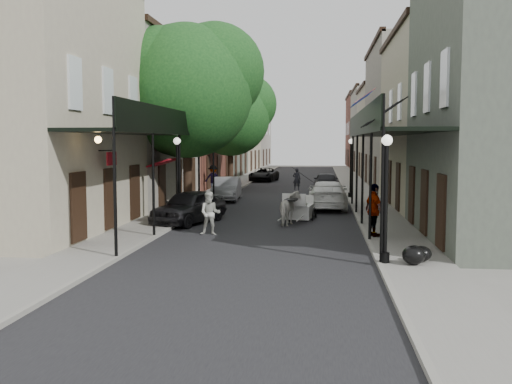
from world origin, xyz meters
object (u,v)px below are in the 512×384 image
(lamppost_right_near, at_px, (386,197))
(carriage, at_px, (300,199))
(horse, at_px, (291,209))
(car_left_mid, at_px, (227,189))
(pedestrian_walking, at_px, (210,213))
(pedestrian_sidewalk_right, at_px, (374,210))
(car_right_far, at_px, (326,182))
(tree_near, at_px, (195,86))
(tree_far, at_px, (235,113))
(pedestrian_sidewalk_left, at_px, (213,178))
(lamppost_right_far, at_px, (351,167))
(car_left_near, at_px, (189,207))
(lamppost_left, at_px, (177,178))
(car_right_near, at_px, (328,195))
(car_left_far, at_px, (264,175))

(lamppost_right_near, xyz_separation_m, carriage, (-2.87, 10.26, -1.10))
(horse, height_order, car_left_mid, horse)
(pedestrian_walking, relative_size, pedestrian_sidewalk_right, 0.86)
(lamppost_right_near, distance_m, pedestrian_sidewalk_right, 4.74)
(carriage, relative_size, car_right_far, 0.56)
(tree_near, xyz_separation_m, tree_far, (-0.05, 14.00, -0.65))
(carriage, distance_m, pedestrian_sidewalk_left, 14.36)
(lamppost_right_far, xyz_separation_m, car_left_near, (-7.70, -11.94, -1.30))
(tree_far, bearing_deg, pedestrian_walking, -84.07)
(pedestrian_walking, bearing_deg, lamppost_right_near, -40.73)
(lamppost_left, xyz_separation_m, car_left_mid, (0.50, 10.17, -1.32))
(car_left_mid, relative_size, car_right_near, 0.84)
(horse, xyz_separation_m, pedestrian_sidewalk_left, (-6.30, 15.01, 0.32))
(tree_far, relative_size, pedestrian_sidewalk_right, 4.37)
(lamppost_right_near, xyz_separation_m, car_right_near, (-1.50, 14.35, -1.29))
(car_left_far, bearing_deg, lamppost_right_far, -58.37)
(pedestrian_walking, bearing_deg, tree_far, 94.34)
(car_right_near, bearing_deg, tree_far, -59.32)
(car_right_near, bearing_deg, car_left_near, 46.03)
(lamppost_left, distance_m, carriage, 5.90)
(pedestrian_walking, bearing_deg, car_left_near, 115.33)
(lamppost_right_far, bearing_deg, car_left_near, -122.82)
(tree_far, bearing_deg, pedestrian_sidewalk_left, -109.63)
(lamppost_right_far, bearing_deg, pedestrian_sidewalk_right, -89.63)
(tree_far, distance_m, pedestrian_walking, 21.87)
(lamppost_left, relative_size, car_left_near, 0.84)
(car_left_near, xyz_separation_m, car_right_far, (6.20, 16.80, -0.01))
(tree_near, xyz_separation_m, lamppost_left, (0.10, -4.18, -4.44))
(lamppost_right_near, distance_m, car_left_near, 11.22)
(tree_near, height_order, lamppost_right_far, tree_near)
(car_left_near, distance_m, car_left_far, 27.62)
(tree_near, distance_m, car_left_mid, 8.34)
(tree_near, height_order, tree_far, tree_near)
(lamppost_right_near, xyz_separation_m, car_left_near, (-7.70, 8.06, -1.30))
(horse, bearing_deg, pedestrian_sidewalk_left, -59.52)
(lamppost_right_far, bearing_deg, car_right_far, 107.15)
(car_right_far, bearing_deg, tree_near, 60.64)
(carriage, xyz_separation_m, car_right_near, (1.37, 4.09, -0.19))
(tree_near, distance_m, car_right_far, 15.50)
(pedestrian_walking, height_order, car_right_near, pedestrian_walking)
(lamppost_right_far, height_order, car_left_mid, lamppost_right_far)
(lamppost_right_near, bearing_deg, pedestrian_sidewalk_left, 112.38)
(car_left_near, bearing_deg, car_left_mid, 108.28)
(lamppost_right_far, bearing_deg, tree_far, 143.49)
(car_left_mid, distance_m, car_right_near, 7.28)
(lamppost_right_near, height_order, car_right_near, lamppost_right_near)
(lamppost_right_near, relative_size, lamppost_right_far, 1.00)
(lamppost_right_far, bearing_deg, carriage, -106.39)
(lamppost_left, bearing_deg, pedestrian_sidewalk_right, -22.04)
(pedestrian_sidewalk_left, bearing_deg, lamppost_left, 83.82)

